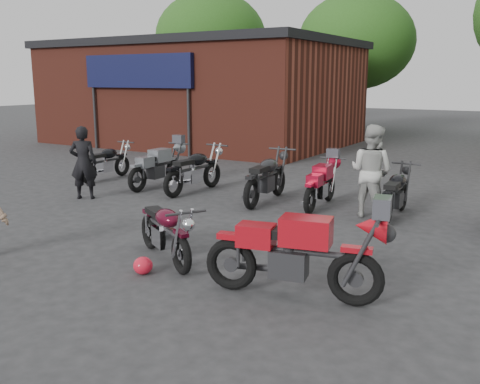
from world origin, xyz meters
The scene contains 15 objects.
ground centered at (0.00, 0.00, 0.00)m, with size 90.00×90.00×0.00m, color #2B2B2D.
brick_building centered at (-9.00, 14.00, 2.00)m, with size 12.00×8.00×4.00m, color maroon.
tree_0 centered at (-14.00, 22.00, 4.10)m, with size 6.56×6.56×8.20m, color #224612, non-canonical shape.
tree_1 centered at (-5.00, 22.00, 3.70)m, with size 5.92×5.92×7.40m, color #224612, non-canonical shape.
vintage_motorcycle centered at (-0.35, 0.78, 0.53)m, with size 1.84×0.61×1.07m, color #48091A, non-canonical shape.
sportbike centered at (1.93, 0.53, 0.64)m, with size 2.21×0.73×1.28m, color red, non-canonical shape.
helmet centered at (-0.28, 0.18, 0.13)m, with size 0.28×0.28×0.26m, color red.
person_dark centered at (-4.73, 3.22, 0.84)m, with size 0.61×0.40×1.68m, color black.
person_light centered at (1.43, 5.05, 0.93)m, with size 0.90×0.70×1.85m, color #BBBBB6.
row_bike_0 centered at (-6.04, 5.23, 0.54)m, with size 1.85×0.61×1.07m, color black, non-canonical shape.
row_bike_1 centered at (-4.17, 5.15, 0.58)m, with size 2.01×0.66×1.16m, color gray, non-canonical shape.
row_bike_2 centered at (-2.98, 5.13, 0.60)m, with size 2.07×0.68×1.20m, color black, non-canonical shape.
row_bike_3 centered at (-0.97, 5.11, 0.62)m, with size 2.12×0.70×1.23m, color black, non-canonical shape.
row_bike_4 centered at (0.27, 5.29, 0.54)m, with size 1.87×0.62×1.09m, color #B10E2A, non-canonical shape.
row_bike_5 centered at (1.89, 5.23, 0.55)m, with size 1.90×0.63×1.10m, color black, non-canonical shape.
Camera 1 is at (4.65, -5.25, 2.73)m, focal length 40.00 mm.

